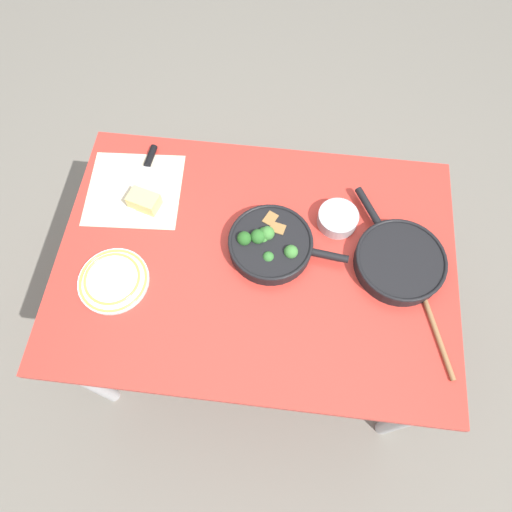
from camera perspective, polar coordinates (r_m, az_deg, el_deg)
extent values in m
plane|color=slate|center=(2.13, 0.00, -8.62)|extent=(14.00, 14.00, 0.00)
cube|color=red|center=(1.46, 0.00, -0.59)|extent=(1.27, 0.89, 0.03)
cylinder|color=#BCBCC1|center=(1.82, -20.34, -14.44)|extent=(0.05, 0.05, 0.70)
cylinder|color=#BCBCC1|center=(1.78, 18.17, -18.86)|extent=(0.05, 0.05, 0.70)
cylinder|color=#BCBCC1|center=(2.06, -14.84, 6.52)|extent=(0.05, 0.05, 0.70)
cylinder|color=#BCBCC1|center=(2.02, 17.69, 3.23)|extent=(0.05, 0.05, 0.70)
cylinder|color=black|center=(1.44, 1.81, 1.43)|extent=(0.26, 0.26, 0.05)
torus|color=black|center=(1.42, 1.84, 1.85)|extent=(0.27, 0.27, 0.01)
cylinder|color=black|center=(1.43, 9.22, 0.05)|extent=(0.12, 0.04, 0.02)
cylinder|color=#245B1C|center=(1.45, 0.38, 1.89)|extent=(0.02, 0.02, 0.03)
sphere|color=#2D6B28|center=(1.42, 0.38, 2.43)|extent=(0.05, 0.05, 0.05)
cylinder|color=#357027|center=(1.43, 4.32, 0.05)|extent=(0.02, 0.02, 0.02)
sphere|color=#428438|center=(1.41, 4.39, 0.53)|extent=(0.04, 0.04, 0.04)
cylinder|color=#205218|center=(1.45, -1.46, 1.68)|extent=(0.02, 0.02, 0.03)
sphere|color=#286023|center=(1.42, -1.49, 2.20)|extent=(0.05, 0.05, 0.05)
cylinder|color=#357027|center=(1.45, 0.87, 1.82)|extent=(0.01, 0.01, 0.02)
sphere|color=#428438|center=(1.43, 0.88, 2.21)|extent=(0.03, 0.03, 0.03)
cylinder|color=#357027|center=(1.46, 1.41, 2.34)|extent=(0.02, 0.02, 0.03)
sphere|color=#428438|center=(1.43, 1.43, 2.87)|extent=(0.05, 0.05, 0.05)
cylinder|color=#245B1C|center=(1.46, 1.03, 2.36)|extent=(0.01, 0.01, 0.02)
sphere|color=#2D6B28|center=(1.43, 1.05, 2.84)|extent=(0.04, 0.04, 0.04)
cylinder|color=#245B1C|center=(1.45, 0.92, 1.82)|extent=(0.01, 0.01, 0.02)
sphere|color=#2D6B28|center=(1.43, 0.93, 2.20)|extent=(0.03, 0.03, 0.03)
cylinder|color=#2C6823|center=(1.42, 1.53, -0.51)|extent=(0.01, 0.01, 0.02)
sphere|color=#387A33|center=(1.40, 1.55, -0.14)|extent=(0.04, 0.04, 0.04)
cube|color=#9E703D|center=(1.47, 3.68, 3.68)|extent=(0.04, 0.05, 0.03)
cube|color=olive|center=(1.45, 0.36, 1.79)|extent=(0.03, 0.04, 0.03)
cube|color=#9E703D|center=(1.48, 1.79, 4.36)|extent=(0.05, 0.06, 0.04)
cube|color=#9E703D|center=(1.46, 2.67, 3.16)|extent=(0.05, 0.05, 0.04)
cube|color=#AD7F4C|center=(1.47, 0.23, 3.50)|extent=(0.04, 0.04, 0.03)
cylinder|color=black|center=(1.48, 17.48, -0.74)|extent=(0.28, 0.28, 0.05)
torus|color=black|center=(1.46, 17.73, -0.36)|extent=(0.28, 0.28, 0.01)
cylinder|color=black|center=(1.54, 13.86, 6.05)|extent=(0.09, 0.14, 0.02)
cylinder|color=#EAD170|center=(1.49, 17.43, -0.82)|extent=(0.23, 0.23, 0.02)
cylinder|color=#996B42|center=(1.46, 21.41, -8.24)|extent=(0.11, 0.31, 0.02)
ellipsoid|color=#996B42|center=(1.50, 19.25, -1.81)|extent=(0.06, 0.07, 0.02)
cube|color=beige|center=(1.63, -14.95, 8.02)|extent=(0.34, 0.32, 0.00)
cube|color=silver|center=(1.62, -14.53, 7.75)|extent=(0.05, 0.21, 0.01)
cylinder|color=black|center=(1.68, -13.02, 12.09)|extent=(0.03, 0.09, 0.02)
cube|color=#EFD67A|center=(1.56, -13.81, 6.69)|extent=(0.11, 0.09, 0.05)
cylinder|color=white|center=(1.48, -17.37, -2.97)|extent=(0.22, 0.22, 0.01)
torus|color=gold|center=(1.47, -17.43, -2.88)|extent=(0.21, 0.21, 0.01)
cylinder|color=white|center=(1.47, -17.49, -2.79)|extent=(0.18, 0.18, 0.01)
torus|color=gold|center=(1.46, -17.56, -2.70)|extent=(0.17, 0.17, 0.01)
cylinder|color=#B7B7BC|center=(1.51, 10.18, 4.62)|extent=(0.13, 0.13, 0.05)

